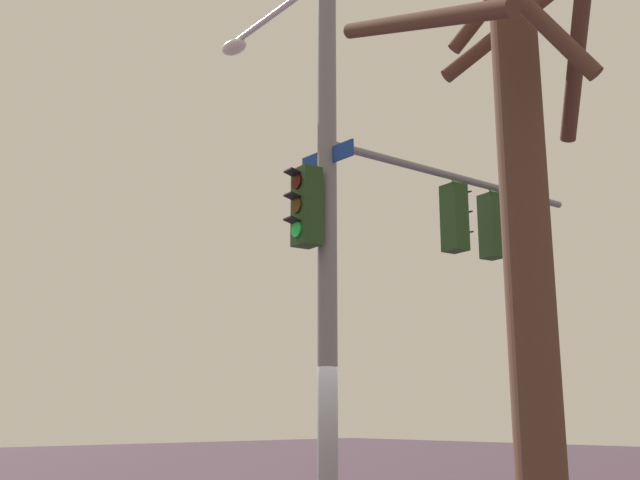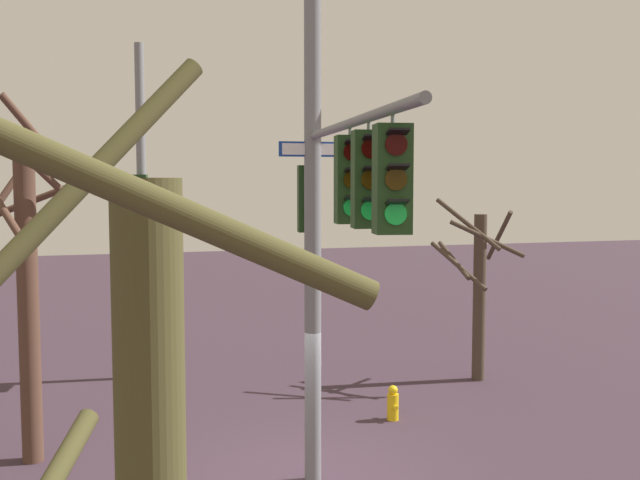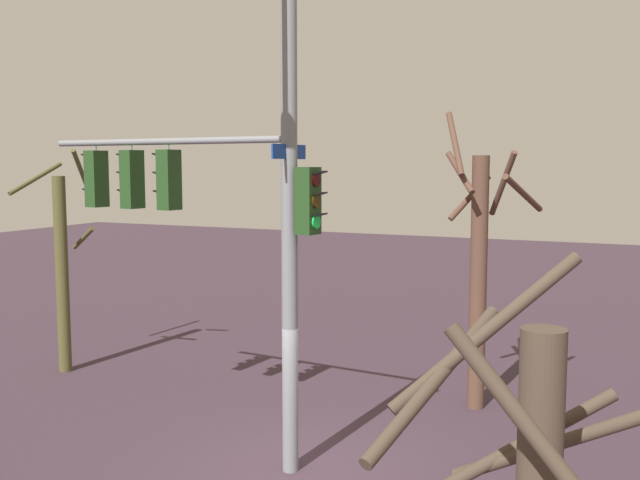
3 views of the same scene
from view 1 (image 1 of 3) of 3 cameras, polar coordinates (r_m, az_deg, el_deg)
main_signal_pole_assembly at (r=11.58m, az=4.64°, el=2.19°), size 6.11×3.61×8.79m
bare_tree_across_street at (r=5.85m, az=15.06°, el=-0.68°), size 2.03×1.94×6.38m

